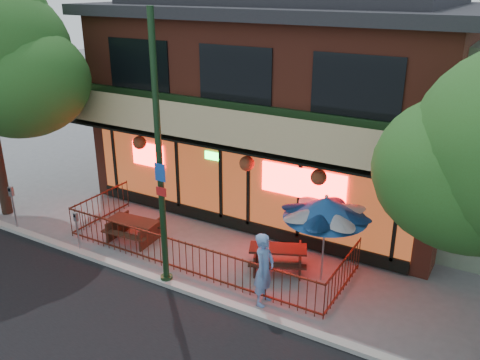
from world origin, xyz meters
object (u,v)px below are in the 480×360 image
object	(u,v)px
street_light	(160,172)
picnic_table_left	(134,227)
patio_umbrella	(326,208)
pedestrian	(264,269)
parking_meter_far	(13,201)
parking_meter_near	(77,226)
picnic_table_right	(278,255)

from	to	relation	value
street_light	picnic_table_left	bearing A→B (deg)	149.14
patio_umbrella	pedestrian	bearing A→B (deg)	-116.88
street_light	parking_meter_far	world-z (taller)	street_light
street_light	patio_umbrella	bearing A→B (deg)	32.04
parking_meter_near	pedestrian	bearing A→B (deg)	4.86
parking_meter_far	street_light	bearing A→B (deg)	-0.02
picnic_table_left	picnic_table_right	bearing A→B (deg)	8.54
pedestrian	picnic_table_left	bearing A→B (deg)	76.69
pedestrian	parking_meter_near	xyz separation A→B (m)	(-5.88, -0.50, -0.09)
picnic_table_right	parking_meter_near	distance (m)	5.89
picnic_table_left	picnic_table_right	distance (m)	4.66
picnic_table_left	pedestrian	xyz separation A→B (m)	(5.01, -0.91, 0.51)
patio_umbrella	street_light	bearing A→B (deg)	-147.96
pedestrian	parking_meter_far	distance (m)	8.72
picnic_table_right	pedestrian	xyz separation A→B (m)	(0.40, -1.60, 0.51)
pedestrian	picnic_table_right	bearing A→B (deg)	11.03
picnic_table_left	parking_meter_far	xyz separation A→B (m)	(-3.70, -1.41, 0.58)
picnic_table_right	parking_meter_far	world-z (taller)	parking_meter_far
picnic_table_right	patio_umbrella	xyz separation A→B (m)	(1.26, 0.09, 1.68)
street_light	pedestrian	world-z (taller)	street_light
street_light	parking_meter_near	distance (m)	3.96
patio_umbrella	parking_meter_far	world-z (taller)	patio_umbrella
picnic_table_left	parking_meter_far	bearing A→B (deg)	-159.18
street_light	pedestrian	xyz separation A→B (m)	(2.65, 0.50, -2.20)
picnic_table_left	patio_umbrella	bearing A→B (deg)	7.64
picnic_table_left	parking_meter_far	distance (m)	4.00
picnic_table_right	street_light	bearing A→B (deg)	-136.96
patio_umbrella	pedestrian	xyz separation A→B (m)	(-0.86, -1.69, -1.17)
patio_umbrella	parking_meter_near	world-z (taller)	patio_umbrella
patio_umbrella	picnic_table_left	bearing A→B (deg)	-172.36
street_light	pedestrian	bearing A→B (deg)	10.74
picnic_table_right	parking_meter_near	bearing A→B (deg)	-159.06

